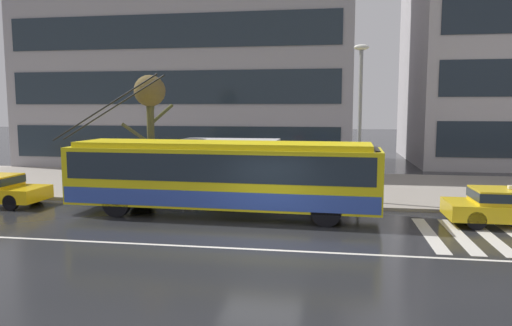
{
  "coord_description": "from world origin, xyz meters",
  "views": [
    {
      "loc": [
        2.15,
        -14.32,
        4.01
      ],
      "look_at": [
        -0.76,
        3.69,
        1.91
      ],
      "focal_mm": 33.64,
      "sensor_mm": 36.0,
      "label": 1
    }
  ],
  "objects": [
    {
      "name": "ground_plane",
      "position": [
        0.0,
        0.0,
        0.0
      ],
      "size": [
        160.0,
        160.0,
        0.0
      ],
      "primitive_type": "plane",
      "color": "#232326"
    },
    {
      "name": "sidewalk_slab",
      "position": [
        0.0,
        9.64,
        0.07
      ],
      "size": [
        80.0,
        10.0,
        0.14
      ],
      "primitive_type": "cube",
      "color": "gray",
      "rests_on": "ground_plane"
    },
    {
      "name": "crosswalk_stripe_edge_near",
      "position": [
        5.24,
        1.32,
        0.0
      ],
      "size": [
        0.44,
        4.4,
        0.01
      ],
      "primitive_type": "cube",
      "color": "beige",
      "rests_on": "ground_plane"
    },
    {
      "name": "crosswalk_stripe_inner_a",
      "position": [
        6.14,
        1.32,
        0.0
      ],
      "size": [
        0.44,
        4.4,
        0.01
      ],
      "primitive_type": "cube",
      "color": "beige",
      "rests_on": "ground_plane"
    },
    {
      "name": "crosswalk_stripe_center",
      "position": [
        7.04,
        1.32,
        0.0
      ],
      "size": [
        0.44,
        4.4,
        0.01
      ],
      "primitive_type": "cube",
      "color": "beige",
      "rests_on": "ground_plane"
    },
    {
      "name": "lane_centre_line",
      "position": [
        0.0,
        -1.2,
        0.0
      ],
      "size": [
        72.0,
        0.14,
        0.01
      ],
      "primitive_type": "cube",
      "color": "silver",
      "rests_on": "ground_plane"
    },
    {
      "name": "trolleybus",
      "position": [
        -1.94,
        3.04,
        1.53
      ],
      "size": [
        12.61,
        2.88,
        5.29
      ],
      "color": "yellow",
      "rests_on": "ground_plane"
    },
    {
      "name": "bus_shelter",
      "position": [
        -2.26,
        6.18,
        2.03
      ],
      "size": [
        4.2,
        1.68,
        2.53
      ],
      "color": "gray",
      "rests_on": "sidewalk_slab"
    },
    {
      "name": "pedestrian_at_shelter",
      "position": [
        -0.36,
        7.45,
        1.61
      ],
      "size": [
        1.13,
        1.13,
        1.9
      ],
      "color": "#242A25",
      "rests_on": "sidewalk_slab"
    },
    {
      "name": "pedestrian_approaching_curb",
      "position": [
        1.38,
        5.28,
        1.76
      ],
      "size": [
        1.57,
        1.57,
        1.97
      ],
      "color": "#4B404D",
      "rests_on": "sidewalk_slab"
    },
    {
      "name": "pedestrian_walking_past",
      "position": [
        -3.86,
        6.17,
        1.8
      ],
      "size": [
        1.44,
        1.44,
        2.04
      ],
      "color": "navy",
      "rests_on": "sidewalk_slab"
    },
    {
      "name": "street_lamp",
      "position": [
        3.21,
        5.8,
        3.96
      ],
      "size": [
        0.6,
        0.32,
        6.42
      ],
      "color": "gray",
      "rests_on": "sidewalk_slab"
    },
    {
      "name": "street_tree_bare",
      "position": [
        -6.01,
        6.32,
        4.38
      ],
      "size": [
        1.98,
        1.74,
        5.34
      ],
      "color": "#4C4B2B",
      "rests_on": "sidewalk_slab"
    },
    {
      "name": "office_tower_corner_left",
      "position": [
        -7.91,
        20.14,
        8.77
      ],
      "size": [
        22.63,
        11.81,
        17.53
      ],
      "color": "gray",
      "rests_on": "ground_plane"
    }
  ]
}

